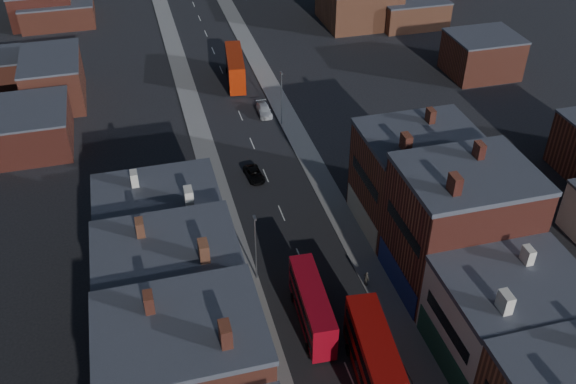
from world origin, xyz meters
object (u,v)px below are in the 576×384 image
bus_0 (312,306)px  bus_1 (377,366)px  car_3 (264,110)px  ped_3 (366,278)px  bus_2 (235,67)px  car_2 (254,174)px

bus_0 → bus_1: bus_1 is taller
bus_1 → car_3: (1.85, 49.31, -2.18)m
bus_1 → ped_3: bus_1 is taller
bus_0 → ped_3: (6.80, 3.44, -1.38)m
bus_2 → bus_1: bearing=-82.6°
car_3 → car_2: bearing=-106.2°
car_2 → ped_3: ped_3 is taller
bus_0 → ped_3: size_ratio=6.03×
bus_0 → car_3: 41.18m
ped_3 → bus_1: bearing=152.5°
bus_2 → ped_3: size_ratio=6.61×
car_3 → ped_3: ped_3 is taller
bus_2 → car_3: size_ratio=2.47×
bus_2 → car_3: bearing=-72.9°
bus_1 → car_2: bearing=101.3°
bus_1 → bus_2: (-0.11, 60.64, -0.29)m
car_3 → bus_1: bearing=-90.9°
bus_1 → car_2: bus_1 is taller
bus_0 → bus_1: 9.02m
bus_2 → car_2: (-2.99, -27.06, -1.96)m
bus_1 → car_3: bearing=93.9°
bus_1 → bus_2: bearing=96.2°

